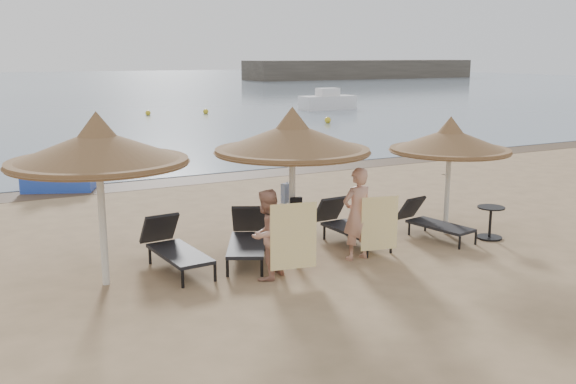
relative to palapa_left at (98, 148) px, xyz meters
name	(u,v)px	position (x,y,z in m)	size (l,w,h in m)	color
ground	(337,267)	(4.00, -1.10, -2.37)	(160.00, 160.00, 0.00)	#9E7F5A
sea	(1,86)	(4.00, 78.90, -2.35)	(200.00, 140.00, 0.03)	slate
wet_sand_strip	(177,181)	(4.00, 8.30, -2.37)	(200.00, 1.60, 0.01)	#4E3A27
palapa_left	(98,148)	(0.00, 0.00, 0.00)	(3.00, 3.00, 2.98)	silver
palapa_center	(292,139)	(3.53, -0.21, -0.03)	(2.96, 2.96, 2.94)	silver
palapa_right	(450,141)	(7.37, -0.22, -0.31)	(2.61, 2.61, 2.59)	silver
lounger_far_left	(174,246)	(1.32, 0.32, -1.96)	(0.84, 2.08, 0.91)	black
lounger_near_left	(248,237)	(2.77, 0.21, -1.96)	(1.52, 2.12, 0.91)	black
lounger_near_right	(347,224)	(5.05, 0.19, -1.97)	(0.77, 2.01, 0.88)	black
lounger_far_right	(431,221)	(6.89, -0.30, -2.01)	(0.90, 1.86, 0.80)	black
side_table	(490,224)	(7.93, -0.99, -2.04)	(0.58, 0.58, 0.70)	black
person_left	(266,228)	(2.58, -1.02, -1.44)	(0.85, 0.56, 1.86)	tan
person_right	(357,207)	(4.60, -0.84, -1.33)	(0.96, 0.62, 2.08)	tan
towel_left	(294,236)	(2.93, -1.37, -1.56)	(0.83, 0.16, 1.17)	yellow
towel_right	(380,223)	(4.95, -1.09, -1.65)	(0.74, 0.17, 1.05)	yellow
bag_patterned	(288,193)	(3.53, -0.03, -1.10)	(0.32, 0.21, 0.38)	white
bag_dark	(296,206)	(3.53, -0.37, -1.29)	(0.23, 0.08, 0.32)	black
pedal_boat	(59,178)	(0.53, 8.65, -2.03)	(2.26, 1.82, 0.91)	blue
buoy_mid	(148,113)	(9.32, 30.46, -2.20)	(0.34, 0.34, 0.34)	gold
buoy_right	(328,120)	(17.17, 20.93, -2.19)	(0.37, 0.37, 0.37)	gold
buoy_extra	(206,111)	(13.02, 29.73, -2.19)	(0.36, 0.36, 0.36)	gold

